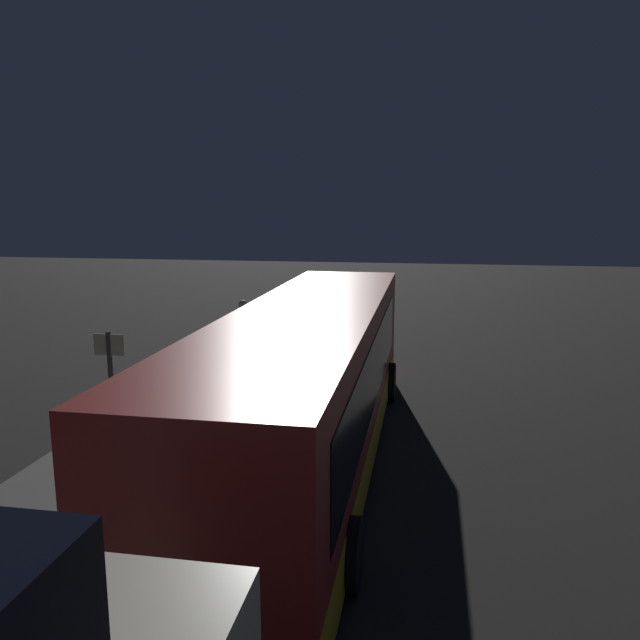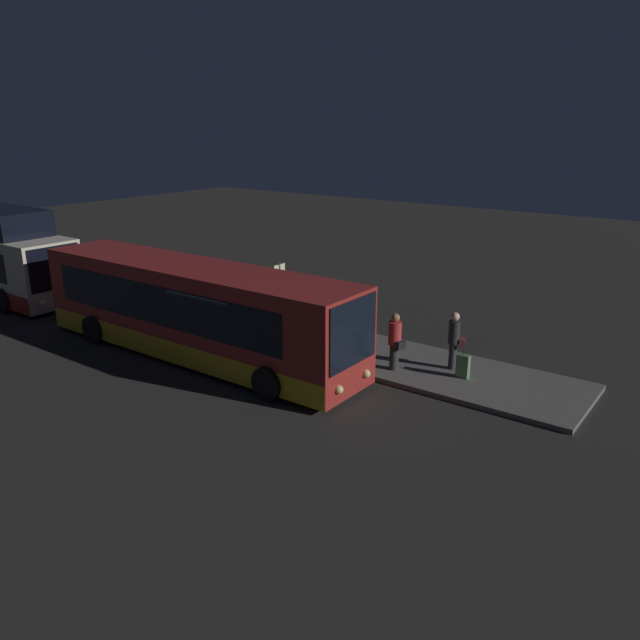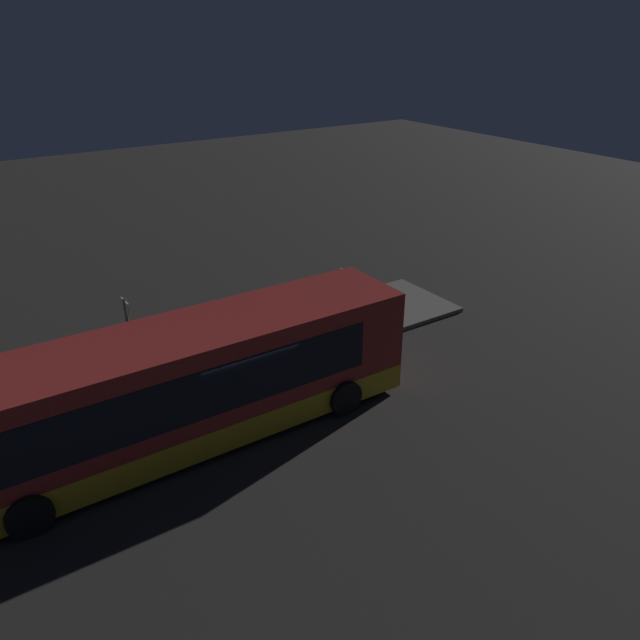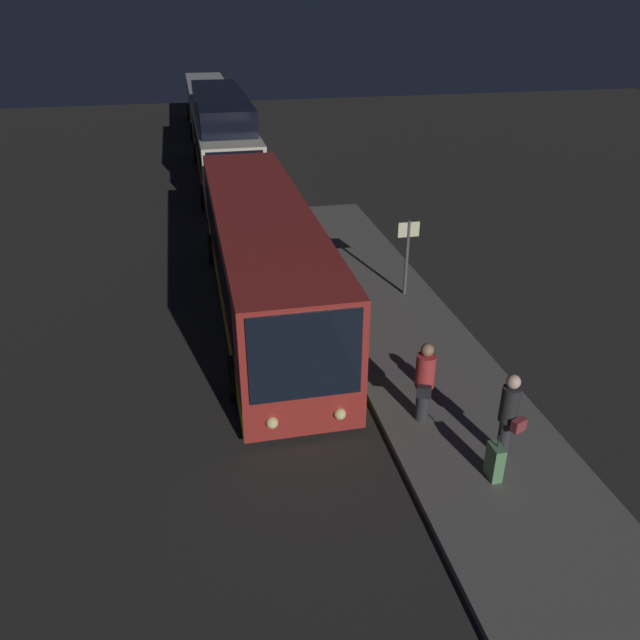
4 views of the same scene
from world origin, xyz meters
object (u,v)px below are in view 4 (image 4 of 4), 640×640
(bus_lead, at_px, (263,259))
(passenger_waiting, at_px, (425,380))
(bus_third, at_px, (208,105))
(suitcase, at_px, (495,462))
(sign_post, at_px, (407,249))
(bus_second, at_px, (223,143))
(passenger_boarding, at_px, (509,413))

(bus_lead, xyz_separation_m, passenger_waiting, (6.04, 2.42, -0.39))
(bus_third, bearing_deg, bus_lead, -0.00)
(bus_lead, distance_m, suitcase, 8.58)
(passenger_waiting, distance_m, sign_post, 6.06)
(suitcase, xyz_separation_m, sign_post, (-7.73, 0.98, 1.03))
(bus_second, distance_m, suitcase, 22.26)
(bus_second, distance_m, passenger_boarding, 21.79)
(bus_second, bearing_deg, bus_third, 180.00)
(bus_lead, distance_m, sign_post, 4.06)
(bus_second, bearing_deg, bus_lead, -0.00)
(bus_third, relative_size, passenger_waiting, 6.21)
(passenger_boarding, bearing_deg, suitcase, 27.69)
(bus_third, height_order, passenger_waiting, bus_third)
(sign_post, bearing_deg, bus_lead, -93.15)
(bus_lead, distance_m, bus_second, 14.07)
(bus_lead, bearing_deg, sign_post, 86.85)
(bus_second, bearing_deg, sign_post, 15.83)
(passenger_boarding, xyz_separation_m, passenger_waiting, (-1.40, -1.09, -0.03))
(bus_third, bearing_deg, passenger_waiting, 4.14)
(suitcase, bearing_deg, bus_lead, -158.91)
(sign_post, bearing_deg, passenger_waiting, -15.70)
(bus_lead, distance_m, bus_third, 27.33)
(passenger_boarding, bearing_deg, sign_post, -116.04)
(bus_lead, bearing_deg, bus_third, 180.00)
(sign_post, bearing_deg, bus_second, -164.17)
(bus_second, xyz_separation_m, sign_post, (14.29, 4.05, -0.17))
(bus_second, relative_size, passenger_boarding, 7.06)
(bus_third, distance_m, sign_post, 27.85)
(bus_lead, bearing_deg, passenger_waiting, 21.82)
(passenger_boarding, bearing_deg, bus_lead, -86.47)
(sign_post, bearing_deg, suitcase, -7.25)
(passenger_boarding, relative_size, suitcase, 1.90)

